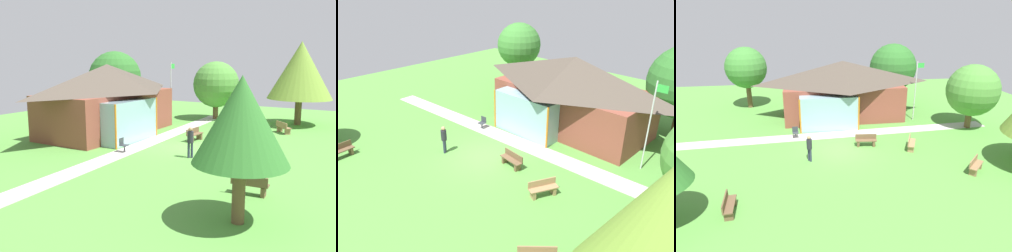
# 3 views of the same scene
# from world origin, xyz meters

# --- Properties ---
(ground_plane) EXTENTS (44.00, 44.00, 0.00)m
(ground_plane) POSITION_xyz_m (0.00, 0.00, 0.00)
(ground_plane) COLOR #54933D
(pavilion) EXTENTS (11.24, 6.80, 5.03)m
(pavilion) POSITION_xyz_m (1.11, 7.13, 2.62)
(pavilion) COLOR brown
(pavilion) RESTS_ON ground_plane
(footpath) EXTENTS (25.20, 2.55, 0.03)m
(footpath) POSITION_xyz_m (0.00, 2.84, 0.01)
(footpath) COLOR #BCB7B2
(footpath) RESTS_ON ground_plane
(flagpole) EXTENTS (0.64, 0.08, 5.14)m
(flagpole) POSITION_xyz_m (7.30, 5.42, 2.85)
(flagpole) COLOR silver
(flagpole) RESTS_ON ground_plane
(bench_mid_right) EXTENTS (1.04, 1.54, 0.84)m
(bench_mid_right) POSITION_xyz_m (4.88, -0.40, 0.40)
(bench_mid_right) COLOR #9E7A51
(bench_mid_right) RESTS_ON ground_plane
(bench_front_left) EXTENTS (0.55, 1.53, 0.84)m
(bench_front_left) POSITION_xyz_m (-6.05, -5.90, 0.40)
(bench_front_left) COLOR brown
(bench_front_left) RESTS_ON ground_plane
(bench_rear_near_path) EXTENTS (1.54, 0.60, 0.84)m
(bench_rear_near_path) POSITION_xyz_m (1.89, 0.52, 0.40)
(bench_rear_near_path) COLOR brown
(bench_rear_near_path) RESTS_ON ground_plane
(patio_chair_west) EXTENTS (0.48, 0.48, 0.86)m
(patio_chair_west) POSITION_xyz_m (-3.06, 2.70, 0.42)
(patio_chair_west) COLOR #33383D
(patio_chair_west) RESTS_ON ground_plane
(visitor_strolling_lawn) EXTENTS (0.34, 0.34, 1.74)m
(visitor_strolling_lawn) POSITION_xyz_m (-2.12, -1.21, 1.02)
(visitor_strolling_lawn) COLOR #2D3347
(visitor_strolling_lawn) RESTS_ON ground_plane
(tree_behind_pavilion_left) EXTENTS (3.94, 3.94, 5.95)m
(tree_behind_pavilion_left) POSITION_xyz_m (-7.66, 11.43, 3.96)
(tree_behind_pavilion_left) COLOR brown
(tree_behind_pavilion_left) RESTS_ON ground_plane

